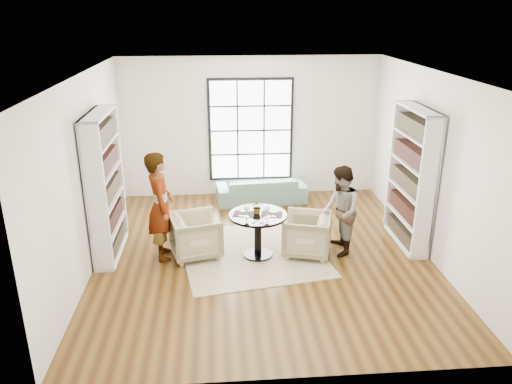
{
  "coord_description": "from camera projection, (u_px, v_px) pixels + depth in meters",
  "views": [
    {
      "loc": [
        -0.72,
        -7.49,
        3.94
      ],
      "look_at": [
        -0.09,
        0.4,
        0.99
      ],
      "focal_mm": 35.0,
      "sensor_mm": 36.0,
      "label": 1
    }
  ],
  "objects": [
    {
      "name": "flower_centerpiece",
      "position": [
        257.0,
        207.0,
        8.13
      ],
      "size": [
        0.23,
        0.21,
        0.22
      ],
      "primitive_type": "imported",
      "rotation": [
        0.0,
        0.0,
        -0.21
      ],
      "color": "gray",
      "rests_on": "pedestal_table"
    },
    {
      "name": "person_left",
      "position": [
        160.0,
        206.0,
        8.07
      ],
      "size": [
        0.53,
        0.72,
        1.81
      ],
      "primitive_type": "imported",
      "rotation": [
        0.0,
        0.0,
        1.72
      ],
      "color": "gray",
      "rests_on": "ground"
    },
    {
      "name": "wine_glass_left",
      "position": [
        247.0,
        208.0,
        7.96
      ],
      "size": [
        0.1,
        0.1,
        0.21
      ],
      "color": "silver",
      "rests_on": "pedestal_table"
    },
    {
      "name": "armchair_right",
      "position": [
        307.0,
        235.0,
        8.35
      ],
      "size": [
        0.95,
        0.94,
        0.71
      ],
      "primitive_type": "imported",
      "rotation": [
        0.0,
        0.0,
        -1.85
      ],
      "color": "tan",
      "rests_on": "ground"
    },
    {
      "name": "placemat_left",
      "position": [
        244.0,
        214.0,
        8.13
      ],
      "size": [
        0.38,
        0.32,
        0.01
      ],
      "primitive_type": "cube",
      "rotation": [
        0.0,
        0.0,
        -0.19
      ],
      "color": "black",
      "rests_on": "pedestal_table"
    },
    {
      "name": "cutlery_left",
      "position": [
        244.0,
        213.0,
        8.13
      ],
      "size": [
        0.18,
        0.24,
        0.01
      ],
      "primitive_type": null,
      "rotation": [
        0.0,
        0.0,
        -0.19
      ],
      "color": "silver",
      "rests_on": "placemat_left"
    },
    {
      "name": "room_shell",
      "position": [
        261.0,
        174.0,
        8.5
      ],
      "size": [
        6.0,
        6.01,
        6.0
      ],
      "color": "silver",
      "rests_on": "ground"
    },
    {
      "name": "ground",
      "position": [
        263.0,
        255.0,
        8.43
      ],
      "size": [
        6.0,
        6.0,
        0.0
      ],
      "primitive_type": "plane",
      "color": "brown"
    },
    {
      "name": "person_right",
      "position": [
        340.0,
        211.0,
        8.25
      ],
      "size": [
        0.59,
        0.75,
        1.52
      ],
      "primitive_type": "imported",
      "rotation": [
        0.0,
        0.0,
        -1.59
      ],
      "color": "gray",
      "rests_on": "ground"
    },
    {
      "name": "cutlery_right",
      "position": [
        272.0,
        214.0,
        8.12
      ],
      "size": [
        0.18,
        0.24,
        0.01
      ],
      "primitive_type": null,
      "rotation": [
        0.0,
        0.0,
        -0.19
      ],
      "color": "silver",
      "rests_on": "placemat_right"
    },
    {
      "name": "sofa",
      "position": [
        261.0,
        189.0,
        10.63
      ],
      "size": [
        1.94,
        0.9,
        0.55
      ],
      "primitive_type": "imported",
      "rotation": [
        0.0,
        0.0,
        3.23
      ],
      "color": "slate",
      "rests_on": "ground"
    },
    {
      "name": "rug",
      "position": [
        252.0,
        253.0,
        8.48
      ],
      "size": [
        2.66,
        2.66,
        0.01
      ],
      "primitive_type": "cube",
      "rotation": [
        0.0,
        0.0,
        0.17
      ],
      "color": "#C8B496",
      "rests_on": "ground"
    },
    {
      "name": "armchair_left",
      "position": [
        196.0,
        235.0,
        8.3
      ],
      "size": [
        0.96,
        0.95,
        0.73
      ],
      "primitive_type": "imported",
      "rotation": [
        0.0,
        0.0,
        1.82
      ],
      "color": "#C1C08A",
      "rests_on": "ground"
    },
    {
      "name": "pedestal_table",
      "position": [
        258.0,
        226.0,
        8.2
      ],
      "size": [
        0.95,
        0.95,
        0.76
      ],
      "rotation": [
        0.0,
        0.0,
        -0.19
      ],
      "color": "black",
      "rests_on": "ground"
    },
    {
      "name": "placemat_right",
      "position": [
        272.0,
        214.0,
        8.12
      ],
      "size": [
        0.38,
        0.32,
        0.01
      ],
      "primitive_type": "cube",
      "rotation": [
        0.0,
        0.0,
        -0.19
      ],
      "color": "black",
      "rests_on": "pedestal_table"
    },
    {
      "name": "wine_glass_right",
      "position": [
        267.0,
        209.0,
        7.94
      ],
      "size": [
        0.1,
        0.1,
        0.21
      ],
      "color": "silver",
      "rests_on": "pedestal_table"
    }
  ]
}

